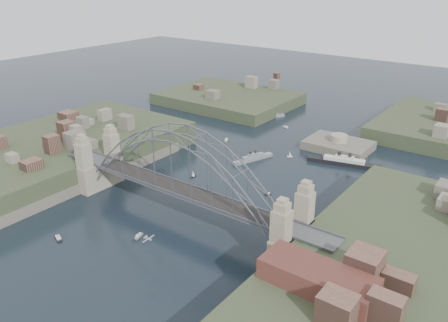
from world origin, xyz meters
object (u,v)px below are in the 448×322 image
bridge (180,175)px  naval_cruiser_far (269,116)px  wharf_shed (318,278)px  ocean_liner (344,162)px  naval_cruiser_near (253,158)px  fort_island (338,150)px

bridge → naval_cruiser_far: bearing=107.4°
wharf_shed → naval_cruiser_far: size_ratio=1.66×
naval_cruiser_far → ocean_liner: size_ratio=0.50×
naval_cruiser_near → naval_cruiser_far: 48.96m
fort_island → naval_cruiser_far: size_ratio=1.82×
naval_cruiser_far → fort_island: bearing=-24.2°
wharf_shed → ocean_liner: 76.58m
fort_island → naval_cruiser_near: fort_island is taller
naval_cruiser_near → naval_cruiser_far: bearing=115.0°
fort_island → wharf_shed: bearing=-69.1°
bridge → naval_cruiser_near: bridge is taller
wharf_shed → bridge: bearing=162.3°
fort_island → naval_cruiser_near: 32.63m
ocean_liner → bridge: bearing=-108.4°
naval_cruiser_near → bridge: bearing=-81.2°
naval_cruiser_near → wharf_shed: bearing=-48.5°
fort_island → naval_cruiser_near: bearing=-125.1°
fort_island → wharf_shed: 90.48m
naval_cruiser_near → ocean_liner: size_ratio=0.63×
fort_island → naval_cruiser_far: 43.23m
bridge → wharf_shed: 46.23m
wharf_shed → ocean_liner: bearing=108.9°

